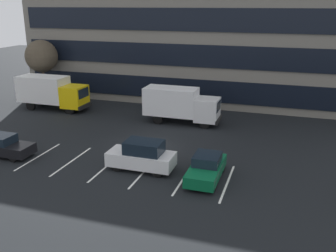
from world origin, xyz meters
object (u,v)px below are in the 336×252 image
suv_white (142,156)px  sedan_forest (206,168)px  bare_tree (41,56)px  sedan_black (3,146)px  box_truck_white (180,104)px  box_truck_yellow (51,91)px

suv_white → sedan_forest: suv_white is taller
suv_white → bare_tree: bearing=140.8°
sedan_black → sedan_forest: 15.14m
sedan_black → bare_tree: bearing=115.5°
box_truck_white → box_truck_yellow: 14.25m
sedan_black → bare_tree: size_ratio=0.64×
sedan_forest → box_truck_yellow: bearing=149.4°
sedan_black → suv_white: bearing=4.8°
suv_white → sedan_forest: bearing=-1.0°
box_truck_yellow → sedan_forest: size_ratio=1.68×
box_truck_white → sedan_forest: bearing=-65.6°
box_truck_white → box_truck_yellow: box_truck_yellow is taller
box_truck_white → bare_tree: bearing=167.5°
sedan_forest → bare_tree: bare_tree is taller
box_truck_white → bare_tree: (-17.61, 3.89, 3.16)m
box_truck_white → box_truck_yellow: size_ratio=0.95×
box_truck_white → suv_white: 10.93m
sedan_black → bare_tree: bare_tree is taller
box_truck_yellow → bare_tree: 5.73m
sedan_forest → bare_tree: size_ratio=0.65×
suv_white → sedan_forest: (4.46, -0.08, -0.23)m
suv_white → sedan_forest: size_ratio=1.01×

